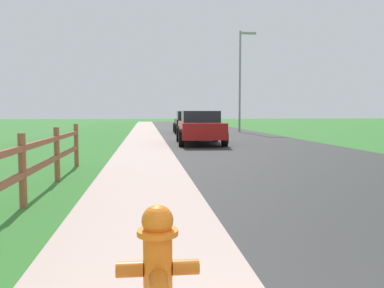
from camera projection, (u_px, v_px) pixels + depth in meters
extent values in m
plane|color=#32722C|center=(160.00, 134.00, 26.15)|extent=(120.00, 120.00, 0.00)
cube|color=#323232|center=(210.00, 132.00, 28.52)|extent=(7.00, 66.00, 0.01)
cube|color=#C0A499|center=(115.00, 133.00, 27.80)|extent=(6.00, 66.00, 0.01)
cube|color=#32722C|center=(92.00, 133.00, 27.63)|extent=(5.00, 66.00, 0.00)
cylinder|color=orange|center=(158.00, 279.00, 2.67)|extent=(0.19, 0.19, 0.66)
cylinder|color=orange|center=(158.00, 232.00, 2.65)|extent=(0.27, 0.27, 0.03)
sphere|color=orange|center=(158.00, 221.00, 2.64)|extent=(0.20, 0.20, 0.20)
cube|color=#CB6115|center=(157.00, 210.00, 2.64)|extent=(0.04, 0.04, 0.04)
cylinder|color=#CB6115|center=(130.00, 269.00, 2.65)|extent=(0.17, 0.10, 0.10)
cylinder|color=#CB6115|center=(186.00, 267.00, 2.69)|extent=(0.17, 0.10, 0.10)
cylinder|color=#CB6115|center=(159.00, 286.00, 2.47)|extent=(0.12, 0.21, 0.12)
cylinder|color=brown|center=(23.00, 171.00, 5.99)|extent=(0.11, 0.11, 1.10)
cylinder|color=brown|center=(57.00, 155.00, 8.32)|extent=(0.11, 0.11, 1.10)
cylinder|color=brown|center=(76.00, 145.00, 10.65)|extent=(0.11, 0.11, 1.10)
cube|color=brown|center=(23.00, 175.00, 5.99)|extent=(0.07, 9.41, 0.09)
cube|color=brown|center=(22.00, 148.00, 5.96)|extent=(0.07, 9.41, 0.09)
cube|color=maroon|center=(200.00, 129.00, 18.34)|extent=(1.98, 4.98, 0.66)
cube|color=#1E232B|center=(200.00, 116.00, 18.22)|extent=(1.65, 2.27, 0.48)
cylinder|color=black|center=(225.00, 138.00, 16.90)|extent=(0.25, 0.74, 0.73)
cylinder|color=black|center=(181.00, 138.00, 16.79)|extent=(0.25, 0.74, 0.73)
cylinder|color=black|center=(215.00, 134.00, 19.93)|extent=(0.25, 0.74, 0.73)
cylinder|color=black|center=(179.00, 134.00, 19.81)|extent=(0.25, 0.74, 0.73)
cube|color=black|center=(190.00, 124.00, 27.78)|extent=(2.09, 4.52, 0.65)
cube|color=#1E232B|center=(190.00, 115.00, 27.57)|extent=(1.78, 2.17, 0.53)
cylinder|color=black|center=(207.00, 129.00, 26.50)|extent=(0.24, 0.66, 0.66)
cylinder|color=black|center=(176.00, 129.00, 26.35)|extent=(0.24, 0.66, 0.66)
cylinder|color=black|center=(202.00, 127.00, 29.25)|extent=(0.24, 0.66, 0.66)
cylinder|color=black|center=(175.00, 127.00, 29.09)|extent=(0.24, 0.66, 0.66)
cylinder|color=gray|center=(240.00, 82.00, 28.87)|extent=(0.14, 0.14, 7.00)
cube|color=#999999|center=(248.00, 33.00, 28.67)|extent=(1.10, 0.20, 0.14)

